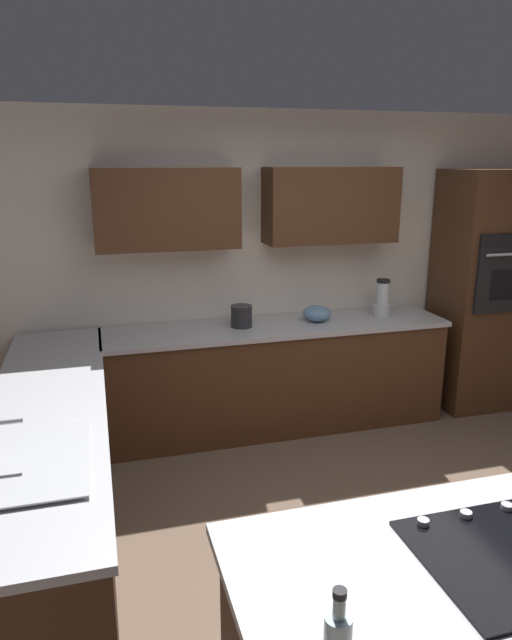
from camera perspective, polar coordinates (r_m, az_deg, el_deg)
The scene contains 11 objects.
ground_plane at distance 3.73m, azimuth 12.22°, elevation -21.04°, with size 14.00×14.00×0.00m, color brown.
wall_back at distance 4.94m, azimuth 1.45°, elevation 6.43°, with size 6.00×0.44×2.60m.
lower_cabinets_back at distance 4.89m, azimuth 2.09°, elevation -5.76°, with size 2.80×0.60×0.86m, color #472B19.
countertop_back at distance 4.74m, azimuth 2.14°, elevation -0.69°, with size 2.84×0.64×0.04m, color #B2B2B7.
lower_cabinets_side at distance 3.64m, azimuth -19.28°, elevation -14.56°, with size 0.60×2.90×0.86m, color #472B19.
countertop_side at distance 3.44m, azimuth -19.94°, elevation -8.03°, with size 0.64×2.94×0.04m, color #B2B2B7.
wall_oven at distance 5.59m, azimuth 21.61°, elevation 2.68°, with size 0.80×0.66×2.13m.
sink_unit at distance 2.80m, azimuth -21.12°, elevation -12.86°, with size 0.46×0.70×0.23m.
blender at distance 5.08m, azimuth 12.34°, elevation 1.91°, with size 0.15×0.15×0.32m.
mixing_bowl at distance 4.85m, azimuth 6.01°, elevation 0.67°, with size 0.24×0.24×0.13m, color #668CB2.
kettle at distance 4.65m, azimuth -1.45°, elevation 0.38°, with size 0.17×0.17×0.18m, color #262628.
Camera 1 is at (1.50, 2.62, 2.20)m, focal length 32.48 mm.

